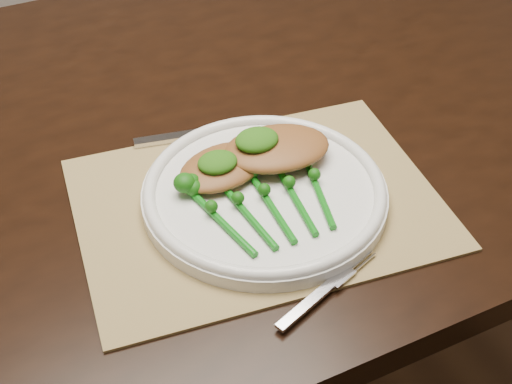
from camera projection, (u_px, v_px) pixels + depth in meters
name	position (u px, v px, depth m)	size (l,w,h in m)	color
floor	(260.00, 378.00, 1.55)	(4.00, 4.00, 0.00)	#53331C
dining_table	(209.00, 291.00, 1.24)	(1.61, 0.91, 0.75)	black
placemat	(257.00, 203.00, 0.86)	(0.43, 0.31, 0.00)	#9C824F
dinner_plate	(265.00, 192.00, 0.85)	(0.29, 0.29, 0.03)	white
knife	(196.00, 134.00, 0.95)	(0.20, 0.05, 0.01)	silver
fork	(333.00, 282.00, 0.75)	(0.15, 0.07, 0.00)	silver
chicken_fillet_left	(222.00, 167.00, 0.86)	(0.12, 0.08, 0.02)	brown
chicken_fillet_right	(277.00, 148.00, 0.87)	(0.13, 0.09, 0.03)	brown
pesto_dollop_left	(217.00, 162.00, 0.84)	(0.05, 0.04, 0.02)	#18490A
pesto_dollop_right	(257.00, 140.00, 0.86)	(0.05, 0.05, 0.02)	#18490A
broccolini_bundle	(271.00, 206.00, 0.82)	(0.15, 0.17, 0.04)	#0C620F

